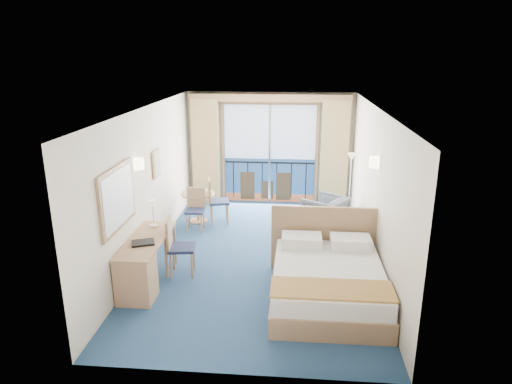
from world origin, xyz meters
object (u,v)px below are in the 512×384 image
bed (328,280)px  nightstand (357,244)px  armchair (325,213)px  round_table (198,200)px  desk (139,271)px  table_chair_a (215,198)px  floor_lamp (351,169)px  table_chair_b (195,206)px  desk_chair (176,243)px

bed → nightstand: size_ratio=4.09×
armchair → round_table: 2.77m
bed → desk: bearing=-176.7°
nightstand → table_chair_a: bearing=151.7°
nightstand → floor_lamp: floor_lamp is taller
table_chair_a → table_chair_b: (-0.34, -0.42, -0.06)m
desk_chair → armchair: bearing=-55.7°
round_table → floor_lamp: bearing=12.7°
desk_chair → table_chair_b: (-0.13, 2.06, -0.06)m
table_chair_a → bed: bearing=-157.4°
nightstand → desk_chair: 3.24m
nightstand → table_chair_b: size_ratio=0.59×
desk_chair → round_table: (-0.17, 2.49, -0.06)m
nightstand → desk_chair: (-3.09, -0.92, 0.30)m
floor_lamp → round_table: floor_lamp is taller
bed → nightstand: (0.63, 1.53, -0.06)m
nightstand → table_chair_b: 3.42m
table_chair_b → table_chair_a: bearing=48.7°
desk → desk_chair: bearing=62.8°
floor_lamp → nightstand: bearing=-92.5°
nightstand → desk: bearing=-154.1°
round_table → desk_chair: bearing=-86.1°
desk_chair → table_chair_b: bearing=-3.6°
table_chair_b → armchair: bearing=2.9°
desk → round_table: desk is taller
bed → table_chair_a: 3.82m
desk → round_table: (0.23, 3.26, 0.08)m
table_chair_a → table_chair_b: bearing=127.1°
nightstand → armchair: 1.45m
round_table → table_chair_b: (0.04, -0.43, -0.00)m
bed → floor_lamp: floor_lamp is taller
nightstand → table_chair_a: table_chair_a is taller
nightstand → round_table: bearing=154.4°
floor_lamp → table_chair_b: bearing=-160.3°
table_chair_a → round_table: bearing=74.3°
floor_lamp → desk: size_ratio=0.89×
bed → round_table: 4.07m
bed → armchair: bearing=87.5°
nightstand → round_table: 3.63m
bed → armchair: (0.13, 2.89, 0.04)m
nightstand → desk_chair: desk_chair is taller
round_table → table_chair_b: table_chair_b is taller
floor_lamp → round_table: (-3.36, -0.75, -0.59)m
desk_chair → bed: bearing=-110.9°
table_chair_a → table_chair_b: size_ratio=1.11×
bed → table_chair_b: bed is taller
nightstand → table_chair_b: bearing=160.6°
armchair → table_chair_a: (-2.37, 0.19, 0.20)m
bed → table_chair_b: size_ratio=2.43×
round_table → table_chair_a: (0.39, -0.01, 0.06)m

